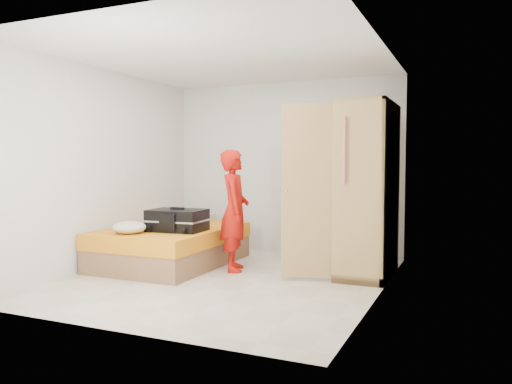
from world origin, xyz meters
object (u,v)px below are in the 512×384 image
at_px(wardrobe, 363,194).
at_px(suitcase, 177,220).
at_px(bed, 172,246).
at_px(round_cushion, 129,227).
at_px(person, 234,210).

height_order(wardrobe, suitcase, wardrobe).
height_order(bed, suitcase, suitcase).
bearing_deg(suitcase, bed, 131.55).
xyz_separation_m(wardrobe, round_cushion, (-2.67, -1.07, -0.42)).
relative_size(wardrobe, suitcase, 2.82).
relative_size(bed, round_cushion, 4.93).
bearing_deg(person, suitcase, 85.48).
bearing_deg(person, round_cushion, 97.78).
bearing_deg(person, wardrobe, -100.95).
xyz_separation_m(wardrobe, person, (-1.56, -0.37, -0.23)).
bearing_deg(round_cushion, wardrobe, 21.87).
distance_m(person, suitcase, 0.75).
distance_m(suitcase, round_cushion, 0.61).
bearing_deg(suitcase, person, 15.81).
relative_size(bed, wardrobe, 0.96).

